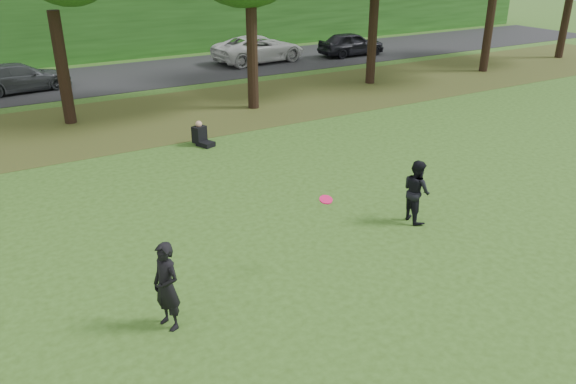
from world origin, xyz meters
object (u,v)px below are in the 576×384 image
object	(u,v)px
player_right	(416,191)
frisbee	(326,200)
player_left	(166,286)
seated_person	(201,136)

from	to	relation	value
player_right	frisbee	size ratio (longest dim) A/B	4.54
player_right	frisbee	bearing A→B (deg)	112.18
player_left	player_right	distance (m)	6.69
frisbee	seated_person	xyz separation A→B (m)	(0.80, 8.73, -1.29)
player_left	frisbee	bearing A→B (deg)	74.44
player_left	seated_person	distance (m)	9.92
seated_person	player_right	bearing A→B (deg)	-94.56
frisbee	player_left	bearing A→B (deg)	-176.22
player_right	frisbee	xyz separation A→B (m)	(-3.18, -0.79, 0.82)
player_left	frisbee	xyz separation A→B (m)	(3.44, 0.23, 0.77)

